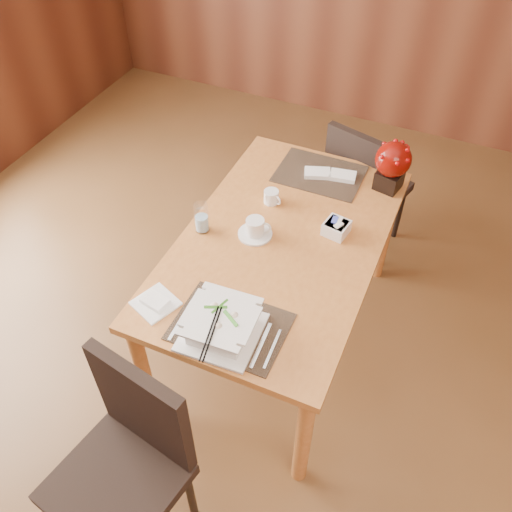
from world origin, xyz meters
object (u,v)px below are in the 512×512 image
at_px(soup_setting, 221,325).
at_px(berry_decor, 392,164).
at_px(sugar_caddy, 336,228).
at_px(far_chair, 362,184).
at_px(near_chair, 128,455).
at_px(water_glass, 201,218).
at_px(creamer_jug, 271,197).
at_px(coffee_cup, 255,229).
at_px(bread_plate, 156,303).
at_px(dining_table, 281,254).

xyz_separation_m(soup_setting, berry_decor, (0.37, 1.18, 0.09)).
xyz_separation_m(sugar_caddy, far_chair, (-0.04, 0.73, -0.28)).
xyz_separation_m(berry_decor, near_chair, (-0.53, -1.69, -0.36)).
bearing_deg(far_chair, berry_decor, 138.44).
distance_m(water_glass, far_chair, 1.15).
bearing_deg(water_glass, sugar_caddy, 21.70).
xyz_separation_m(water_glass, far_chair, (0.54, 0.96, -0.32)).
xyz_separation_m(water_glass, berry_decor, (0.73, 0.67, 0.07)).
bearing_deg(creamer_jug, sugar_caddy, 10.69).
xyz_separation_m(coffee_cup, berry_decor, (0.48, 0.60, 0.11)).
height_order(water_glass, creamer_jug, water_glass).
bearing_deg(bread_plate, dining_table, 59.37).
height_order(coffee_cup, water_glass, water_glass).
distance_m(creamer_jug, near_chair, 1.36).
relative_size(berry_decor, near_chair, 0.28).
xyz_separation_m(creamer_jug, bread_plate, (-0.19, -0.80, -0.03)).
xyz_separation_m(soup_setting, sugar_caddy, (0.23, 0.74, -0.03)).
distance_m(coffee_cup, near_chair, 1.11).
xyz_separation_m(coffee_cup, far_chair, (0.30, 0.90, -0.28)).
height_order(berry_decor, bread_plate, berry_decor).
bearing_deg(creamer_jug, near_chair, -66.85).
relative_size(dining_table, near_chair, 1.56).
relative_size(sugar_caddy, bread_plate, 0.67).
distance_m(water_glass, creamer_jug, 0.39).
distance_m(soup_setting, sugar_caddy, 0.78).
bearing_deg(far_chair, coffee_cup, 87.96).
distance_m(coffee_cup, sugar_caddy, 0.38).
bearing_deg(bread_plate, soup_setting, -4.56).
height_order(coffee_cup, creamer_jug, coffee_cup).
bearing_deg(soup_setting, sugar_caddy, 69.53).
bearing_deg(soup_setting, far_chair, 79.63).
distance_m(coffee_cup, berry_decor, 0.78).
bearing_deg(sugar_caddy, near_chair, -107.20).
bearing_deg(water_glass, far_chair, 60.57).
height_order(dining_table, soup_setting, soup_setting).
relative_size(coffee_cup, near_chair, 0.17).
bearing_deg(far_chair, creamer_jug, 79.86).
xyz_separation_m(dining_table, bread_plate, (-0.34, -0.57, 0.10)).
bearing_deg(near_chair, coffee_cup, 98.42).
relative_size(near_chair, far_chair, 1.07).
distance_m(berry_decor, bread_plate, 1.36).
bearing_deg(berry_decor, dining_table, -121.41).
bearing_deg(far_chair, near_chair, 96.71).
height_order(bread_plate, far_chair, far_chair).
bearing_deg(berry_decor, bread_plate, -121.03).
bearing_deg(bread_plate, water_glass, 93.85).
bearing_deg(near_chair, berry_decor, 83.32).
height_order(dining_table, far_chair, far_chair).
distance_m(dining_table, creamer_jug, 0.31).
relative_size(dining_table, water_glass, 9.62).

